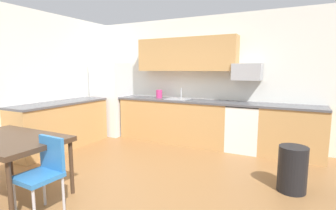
{
  "coord_description": "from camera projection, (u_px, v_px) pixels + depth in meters",
  "views": [
    {
      "loc": [
        1.9,
        -2.73,
        1.59
      ],
      "look_at": [
        0.0,
        1.0,
        1.0
      ],
      "focal_mm": 27.41,
      "sensor_mm": 36.0,
      "label": 1
    }
  ],
  "objects": [
    {
      "name": "sink_basin",
      "position": [
        178.0,
        102.0,
        5.58
      ],
      "size": [
        0.48,
        0.4,
        0.14
      ],
      "primitive_type": "cube",
      "color": "#A5A8AD",
      "rests_on": "countertop_back"
    },
    {
      "name": "sink_faucet",
      "position": [
        181.0,
        94.0,
        5.72
      ],
      "size": [
        0.02,
        0.02,
        0.24
      ],
      "primitive_type": "cylinder",
      "color": "#B2B5BA",
      "rests_on": "countertop_back"
    },
    {
      "name": "cabinet_run_back_right",
      "position": [
        292.0,
        133.0,
        4.61
      ],
      "size": [
        1.1,
        0.6,
        0.9
      ],
      "primitive_type": "cube",
      "color": "tan",
      "rests_on": "ground"
    },
    {
      "name": "countertop_left",
      "position": [
        61.0,
        103.0,
        5.09
      ],
      "size": [
        0.64,
        2.0,
        0.04
      ],
      "primitive_type": "cube",
      "color": "#4C4C51",
      "rests_on": "cabinet_run_left"
    },
    {
      "name": "countertop_back",
      "position": [
        196.0,
        101.0,
        5.38
      ],
      "size": [
        4.8,
        0.64,
        0.04
      ],
      "primitive_type": "cube",
      "color": "#4C4C51",
      "rests_on": "cabinet_run_back"
    },
    {
      "name": "upper_cabinets_back",
      "position": [
        186.0,
        54.0,
        5.5
      ],
      "size": [
        2.2,
        0.34,
        0.7
      ],
      "primitive_type": "cube",
      "color": "tan"
    },
    {
      "name": "refrigerator",
      "position": [
        112.0,
        99.0,
        6.3
      ],
      "size": [
        0.76,
        0.7,
        1.73
      ],
      "primitive_type": "cube",
      "color": "white",
      "rests_on": "ground"
    },
    {
      "name": "microwave",
      "position": [
        247.0,
        72.0,
        4.94
      ],
      "size": [
        0.54,
        0.36,
        0.32
      ],
      "primitive_type": "cube",
      "color": "#9EA0A5"
    },
    {
      "name": "wall_back",
      "position": [
        202.0,
        80.0,
        5.63
      ],
      "size": [
        5.8,
        0.1,
        2.7
      ],
      "primitive_type": "cube",
      "color": "silver",
      "rests_on": "ground"
    },
    {
      "name": "ground_plane",
      "position": [
        135.0,
        187.0,
        3.48
      ],
      "size": [
        12.0,
        12.0,
        0.0
      ],
      "primitive_type": "plane",
      "color": "olive"
    },
    {
      "name": "chair_near_table",
      "position": [
        44.0,
        170.0,
        2.78
      ],
      "size": [
        0.42,
        0.42,
        0.85
      ],
      "color": "#2D72B7",
      "rests_on": "ground"
    },
    {
      "name": "dining_table",
      "position": [
        8.0,
        142.0,
        3.16
      ],
      "size": [
        1.4,
        0.9,
        0.75
      ],
      "color": "#422D1E",
      "rests_on": "ground"
    },
    {
      "name": "wall_left",
      "position": [
        8.0,
        83.0,
        4.49
      ],
      "size": [
        0.1,
        5.8,
        2.7
      ],
      "primitive_type": "cube",
      "color": "silver",
      "rests_on": "ground"
    },
    {
      "name": "cabinet_run_left",
      "position": [
        62.0,
        126.0,
        5.16
      ],
      "size": [
        0.6,
        2.0,
        0.9
      ],
      "primitive_type": "cube",
      "color": "tan",
      "rests_on": "ground"
    },
    {
      "name": "oven_range",
      "position": [
        244.0,
        128.0,
        5.0
      ],
      "size": [
        0.6,
        0.6,
        0.91
      ],
      "color": "white",
      "rests_on": "ground"
    },
    {
      "name": "cabinet_run_back",
      "position": [
        174.0,
        121.0,
        5.68
      ],
      "size": [
        2.45,
        0.6,
        0.9
      ],
      "primitive_type": "cube",
      "color": "tan",
      "rests_on": "ground"
    },
    {
      "name": "trash_bin",
      "position": [
        292.0,
        169.0,
        3.33
      ],
      "size": [
        0.36,
        0.36,
        0.6
      ],
      "primitive_type": "cylinder",
      "color": "black",
      "rests_on": "ground"
    },
    {
      "name": "kettle",
      "position": [
        159.0,
        94.0,
        5.82
      ],
      "size": [
        0.14,
        0.14,
        0.2
      ],
      "primitive_type": "cylinder",
      "color": "#CC3372",
      "rests_on": "countertop_back"
    }
  ]
}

